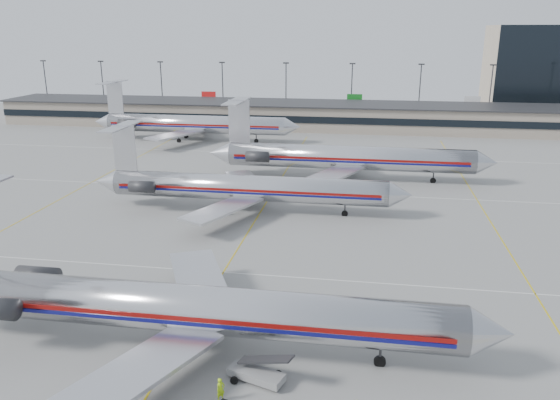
# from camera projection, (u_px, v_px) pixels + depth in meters

# --- Properties ---
(ground) EXTENTS (260.00, 260.00, 0.00)m
(ground) POSITION_uv_depth(u_px,v_px,m) (193.00, 322.00, 46.00)
(ground) COLOR gray
(ground) RESTS_ON ground
(apron_markings) EXTENTS (160.00, 0.15, 0.02)m
(apron_markings) POSITION_uv_depth(u_px,v_px,m) (223.00, 272.00, 55.42)
(apron_markings) COLOR silver
(apron_markings) RESTS_ON ground
(terminal) EXTENTS (162.00, 17.00, 6.25)m
(terminal) POSITION_uv_depth(u_px,v_px,m) (313.00, 115.00, 137.42)
(terminal) COLOR gray
(terminal) RESTS_ON ground
(light_mast_row) EXTENTS (163.60, 0.40, 15.28)m
(light_mast_row) POSITION_uv_depth(u_px,v_px,m) (318.00, 88.00, 149.03)
(light_mast_row) COLOR #38383D
(light_mast_row) RESTS_ON ground
(distant_building) EXTENTS (30.00, 20.00, 25.00)m
(distant_building) POSITION_uv_depth(u_px,v_px,m) (544.00, 72.00, 153.49)
(distant_building) COLOR tan
(distant_building) RESTS_ON ground
(jet_foreground) EXTENTS (46.00, 27.08, 12.04)m
(jet_foreground) POSITION_uv_depth(u_px,v_px,m) (184.00, 307.00, 41.19)
(jet_foreground) COLOR silver
(jet_foreground) RESTS_ON ground
(jet_second_row) EXTENTS (43.56, 25.65, 11.40)m
(jet_second_row) POSITION_uv_depth(u_px,v_px,m) (242.00, 187.00, 73.48)
(jet_second_row) COLOR silver
(jet_second_row) RESTS_ON ground
(jet_third_row) EXTENTS (46.84, 28.81, 12.81)m
(jet_third_row) POSITION_uv_depth(u_px,v_px,m) (343.00, 157.00, 89.18)
(jet_third_row) COLOR silver
(jet_third_row) RESTS_ON ground
(jet_back_row) EXTENTS (47.26, 29.07, 12.92)m
(jet_back_row) POSITION_uv_depth(u_px,v_px,m) (191.00, 124.00, 120.96)
(jet_back_row) COLOR silver
(jet_back_row) RESTS_ON ground
(belt_loader) EXTENTS (4.90, 2.67, 2.51)m
(belt_loader) POSITION_uv_depth(u_px,v_px,m) (258.00, 373.00, 38.05)
(belt_loader) COLOR gray
(belt_loader) RESTS_ON ground
(ramp_worker_near) EXTENTS (0.70, 0.71, 1.65)m
(ramp_worker_near) POSITION_uv_depth(u_px,v_px,m) (221.00, 390.00, 36.00)
(ramp_worker_near) COLOR #A4D714
(ramp_worker_near) RESTS_ON ground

